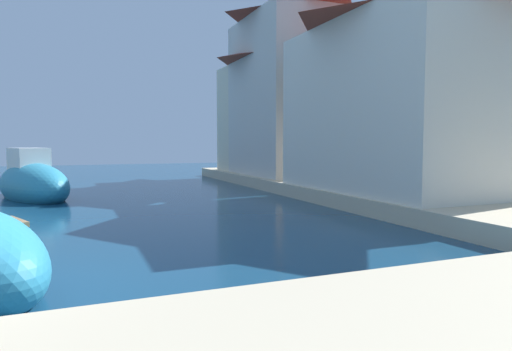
{
  "coord_description": "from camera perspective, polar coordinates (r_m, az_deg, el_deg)",
  "views": [
    {
      "loc": [
        2.08,
        -6.84,
        2.16
      ],
      "look_at": [
        8.12,
        7.98,
        0.99
      ],
      "focal_mm": 31.88,
      "sensor_mm": 36.0,
      "label": 1
    }
  ],
  "objects": [
    {
      "name": "waterfront_building_main",
      "position": [
        16.95,
        18.38,
        9.9
      ],
      "size": [
        6.06,
        8.49,
        6.73
      ],
      "color": "silver",
      "rests_on": "quay_promenade"
    },
    {
      "name": "moored_boat_2",
      "position": [
        19.55,
        -26.19,
        -0.91
      ],
      "size": [
        3.76,
        5.51,
        2.35
      ],
      "rotation": [
        0.0,
        0.0,
        5.09
      ],
      "color": "teal",
      "rests_on": "ground"
    },
    {
      "name": "waterfront_building_far",
      "position": [
        25.29,
        3.5,
        8.39
      ],
      "size": [
        5.44,
        8.69,
        6.96
      ],
      "color": "beige",
      "rests_on": "quay_promenade"
    },
    {
      "name": "waterfront_building_annex",
      "position": [
        24.18,
        4.92,
        10.91
      ],
      "size": [
        5.46,
        6.85,
        8.91
      ],
      "color": "beige",
      "rests_on": "quay_promenade"
    },
    {
      "name": "quay_promenade",
      "position": [
        7.11,
        -3.07,
        -11.43
      ],
      "size": [
        44.0,
        32.0,
        0.5
      ],
      "color": "beige",
      "rests_on": "ground"
    }
  ]
}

